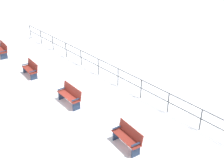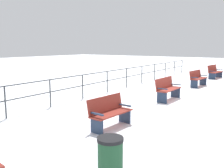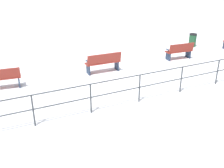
{
  "view_description": "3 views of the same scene",
  "coord_description": "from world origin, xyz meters",
  "px_view_note": "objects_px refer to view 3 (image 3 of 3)",
  "views": [
    {
      "loc": [
        6.41,
        11.25,
        7.75
      ],
      "look_at": [
        -2.2,
        0.83,
        0.78
      ],
      "focal_mm": 47.29,
      "sensor_mm": 36.0,
      "label": 1
    },
    {
      "loc": [
        3.78,
        -9.81,
        2.3
      ],
      "look_at": [
        -2.37,
        -0.96,
        0.62
      ],
      "focal_mm": 39.4,
      "sensor_mm": 36.0,
      "label": 2
    },
    {
      "loc": [
        -10.57,
        4.51,
        4.48
      ],
      "look_at": [
        -2.88,
        0.86,
        0.68
      ],
      "focal_mm": 42.65,
      "sensor_mm": 36.0,
      "label": 3
    }
  ],
  "objects_px": {
    "bench_fourth": "(1,78)",
    "trash_bin": "(193,40)",
    "bench_second": "(180,51)",
    "bench_third": "(103,62)"
  },
  "relations": [
    {
      "from": "bench_fourth",
      "to": "trash_bin",
      "type": "xyz_separation_m",
      "value": [
        1.63,
        -10.94,
        -0.09
      ]
    },
    {
      "from": "bench_fourth",
      "to": "trash_bin",
      "type": "relative_size",
      "value": 1.98
    },
    {
      "from": "trash_bin",
      "to": "bench_second",
      "type": "bearing_deg",
      "value": 125.62
    },
    {
      "from": "bench_third",
      "to": "bench_fourth",
      "type": "bearing_deg",
      "value": 91.06
    },
    {
      "from": "bench_second",
      "to": "bench_third",
      "type": "height_order",
      "value": "bench_third"
    },
    {
      "from": "bench_second",
      "to": "bench_third",
      "type": "distance_m",
      "value": 4.33
    },
    {
      "from": "bench_fourth",
      "to": "bench_second",
      "type": "bearing_deg",
      "value": -83.99
    },
    {
      "from": "bench_fourth",
      "to": "trash_bin",
      "type": "bearing_deg",
      "value": -75.51
    },
    {
      "from": "bench_second",
      "to": "bench_third",
      "type": "xyz_separation_m",
      "value": [
        -0.04,
        4.33,
        0.05
      ]
    },
    {
      "from": "bench_second",
      "to": "bench_fourth",
      "type": "distance_m",
      "value": 8.66
    }
  ]
}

